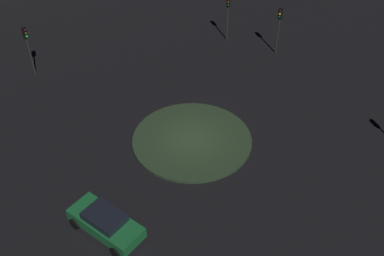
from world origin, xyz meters
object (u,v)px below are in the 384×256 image
car_green (106,222)px  traffic_light_east (228,10)px  traffic_light_northeast (27,42)px  traffic_light_southeast (279,22)px

car_green → traffic_light_east: bearing=-72.8°
car_green → traffic_light_east: size_ratio=1.10×
traffic_light_northeast → traffic_light_east: bearing=53.4°
car_green → traffic_light_southeast: (19.78, -11.42, 2.19)m
traffic_light_southeast → car_green: bearing=0.1°
traffic_light_southeast → traffic_light_east: traffic_light_southeast is taller
traffic_light_northeast → car_green: bearing=-30.0°
traffic_light_southeast → traffic_light_northeast: size_ratio=0.97×
traffic_light_southeast → traffic_light_northeast: bearing=-47.9°
traffic_light_east → traffic_light_northeast: bearing=-56.6°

